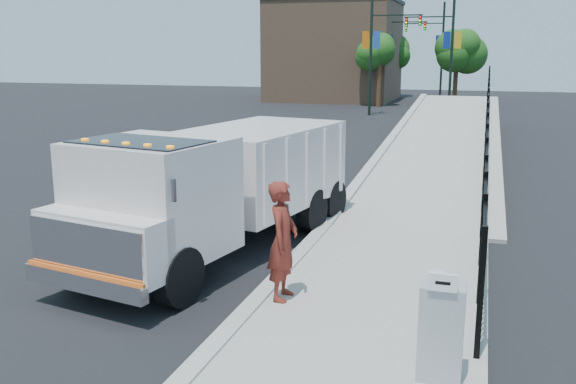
# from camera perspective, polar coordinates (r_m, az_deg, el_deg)

# --- Properties ---
(ground) EXTENTS (120.00, 120.00, 0.00)m
(ground) POSITION_cam_1_polar(r_m,az_deg,el_deg) (11.72, -1.26, -8.45)
(ground) COLOR black
(ground) RESTS_ON ground
(sidewalk) EXTENTS (3.55, 12.00, 0.12)m
(sidewalk) POSITION_cam_1_polar(r_m,az_deg,el_deg) (9.47, 6.23, -13.43)
(sidewalk) COLOR #9E998E
(sidewalk) RESTS_ON ground
(curb) EXTENTS (0.30, 12.00, 0.16)m
(curb) POSITION_cam_1_polar(r_m,az_deg,el_deg) (9.96, -4.95, -11.93)
(curb) COLOR #ADAAA3
(curb) RESTS_ON ground
(ramp) EXTENTS (3.95, 24.06, 3.19)m
(ramp) POSITION_cam_1_polar(r_m,az_deg,el_deg) (26.75, 14.01, 3.15)
(ramp) COLOR #9E998E
(ramp) RESTS_ON ground
(iron_fence) EXTENTS (0.10, 28.00, 1.80)m
(iron_fence) POSITION_cam_1_polar(r_m,az_deg,el_deg) (22.63, 17.14, 3.61)
(iron_fence) COLOR black
(iron_fence) RESTS_ON ground
(truck) EXTENTS (3.94, 8.17, 2.69)m
(truck) POSITION_cam_1_polar(r_m,az_deg,el_deg) (13.31, -6.46, 0.83)
(truck) COLOR black
(truck) RESTS_ON ground
(worker) EXTENTS (0.49, 0.74, 2.00)m
(worker) POSITION_cam_1_polar(r_m,az_deg,el_deg) (10.58, -0.46, -4.36)
(worker) COLOR maroon
(worker) RESTS_ON sidewalk
(utility_cabinet) EXTENTS (0.55, 0.40, 1.25)m
(utility_cabinet) POSITION_cam_1_polar(r_m,az_deg,el_deg) (8.43, 13.45, -12.02)
(utility_cabinet) COLOR gray
(utility_cabinet) RESTS_ON sidewalk
(arrow_sign) EXTENTS (0.35, 0.04, 0.22)m
(arrow_sign) POSITION_cam_1_polar(r_m,az_deg,el_deg) (7.95, 13.61, -7.83)
(arrow_sign) COLOR white
(arrow_sign) RESTS_ON utility_cabinet
(debris) EXTENTS (0.38, 0.38, 0.09)m
(debris) POSITION_cam_1_polar(r_m,az_deg,el_deg) (12.29, 13.24, -6.95)
(debris) COLOR silver
(debris) RESTS_ON sidewalk
(light_pole_0) EXTENTS (3.77, 0.22, 8.00)m
(light_pole_0) POSITION_cam_1_polar(r_m,az_deg,el_deg) (42.33, 7.80, 12.67)
(light_pole_0) COLOR black
(light_pole_0) RESTS_ON ground
(light_pole_1) EXTENTS (3.78, 0.22, 8.00)m
(light_pole_1) POSITION_cam_1_polar(r_m,az_deg,el_deg) (44.60, 13.96, 12.41)
(light_pole_1) COLOR black
(light_pole_1) RESTS_ON ground
(light_pole_2) EXTENTS (3.77, 0.22, 8.00)m
(light_pole_2) POSITION_cam_1_polar(r_m,az_deg,el_deg) (52.75, 8.97, 12.59)
(light_pole_2) COLOR black
(light_pole_2) RESTS_ON ground
(light_pole_3) EXTENTS (3.78, 0.22, 8.00)m
(light_pole_3) POSITION_cam_1_polar(r_m,az_deg,el_deg) (55.68, 13.24, 12.40)
(light_pole_3) COLOR black
(light_pole_3) RESTS_ON ground
(tree_0) EXTENTS (2.41, 2.41, 5.20)m
(tree_0) POSITION_cam_1_polar(r_m,az_deg,el_deg) (48.84, 8.17, 12.12)
(tree_0) COLOR #382314
(tree_0) RESTS_ON ground
(tree_1) EXTENTS (2.68, 2.68, 5.34)m
(tree_1) POSITION_cam_1_polar(r_m,az_deg,el_deg) (50.92, 14.79, 11.87)
(tree_1) COLOR #382314
(tree_1) RESTS_ON ground
(tree_2) EXTENTS (2.77, 2.77, 5.39)m
(tree_2) POSITION_cam_1_polar(r_m,az_deg,el_deg) (59.84, 9.41, 12.16)
(tree_2) COLOR #382314
(tree_2) RESTS_ON ground
(building) EXTENTS (10.00, 10.00, 8.00)m
(building) POSITION_cam_1_polar(r_m,az_deg,el_deg) (55.79, 4.24, 12.32)
(building) COLOR #8C664C
(building) RESTS_ON ground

